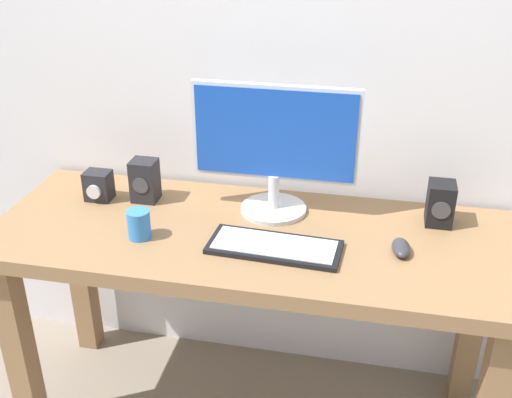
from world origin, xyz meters
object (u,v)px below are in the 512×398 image
object	(u,v)px
mouse	(401,248)
audio_controller	(98,186)
keyboard_primary	(274,247)
speaker_left	(145,180)
coffee_mug	(139,224)
desk	(252,264)
speaker_right	(440,204)
monitor	(275,145)

from	to	relation	value
mouse	audio_controller	bearing A→B (deg)	166.20
keyboard_primary	speaker_left	xyz separation A→B (m)	(-0.50, 0.24, 0.07)
speaker_left	coffee_mug	xyz separation A→B (m)	(0.07, -0.25, -0.03)
desk	speaker_right	world-z (taller)	speaker_right
audio_controller	speaker_left	bearing A→B (deg)	10.15
desk	monitor	distance (m)	0.40
audio_controller	speaker_right	bearing A→B (deg)	3.23
speaker_left	coffee_mug	distance (m)	0.26
desk	keyboard_primary	xyz separation A→B (m)	(0.09, -0.09, 0.13)
monitor	coffee_mug	xyz separation A→B (m)	(-0.38, -0.27, -0.19)
desk	speaker_left	size ratio (longest dim) A/B	11.35
speaker_right	speaker_left	world-z (taller)	speaker_left
audio_controller	desk	bearing A→B (deg)	-11.49
desk	keyboard_primary	distance (m)	0.18
keyboard_primary	speaker_left	world-z (taller)	speaker_left
monitor	keyboard_primary	size ratio (longest dim) A/B	1.33
coffee_mug	speaker_right	bearing A→B (deg)	17.28
monitor	audio_controller	size ratio (longest dim) A/B	5.25
desk	speaker_left	distance (m)	0.48
keyboard_primary	monitor	bearing A→B (deg)	100.69
keyboard_primary	mouse	bearing A→B (deg)	8.85
desk	speaker_left	xyz separation A→B (m)	(-0.42, 0.15, 0.20)
speaker_left	coffee_mug	world-z (taller)	speaker_left
speaker_left	audio_controller	world-z (taller)	speaker_left
coffee_mug	speaker_left	bearing A→B (deg)	106.44
mouse	coffee_mug	world-z (taller)	coffee_mug
monitor	audio_controller	bearing A→B (deg)	-175.82
coffee_mug	audio_controller	bearing A→B (deg)	136.83
desk	coffee_mug	world-z (taller)	coffee_mug
speaker_left	speaker_right	bearing A→B (deg)	2.09
mouse	audio_controller	xyz separation A→B (m)	(-1.05, 0.15, 0.03)
audio_controller	coffee_mug	world-z (taller)	audio_controller
speaker_left	monitor	bearing A→B (deg)	2.02
keyboard_primary	speaker_right	size ratio (longest dim) A/B	2.89
desk	keyboard_primary	size ratio (longest dim) A/B	4.11
keyboard_primary	speaker_right	xyz separation A→B (m)	(0.50, 0.27, 0.06)
desk	speaker_right	xyz separation A→B (m)	(0.59, 0.18, 0.19)
mouse	speaker_left	distance (m)	0.90
keyboard_primary	mouse	distance (m)	0.38
keyboard_primary	coffee_mug	xyz separation A→B (m)	(-0.43, -0.02, 0.04)
speaker_left	keyboard_primary	bearing A→B (deg)	-25.16
desk	audio_controller	xyz separation A→B (m)	(-0.58, 0.12, 0.18)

